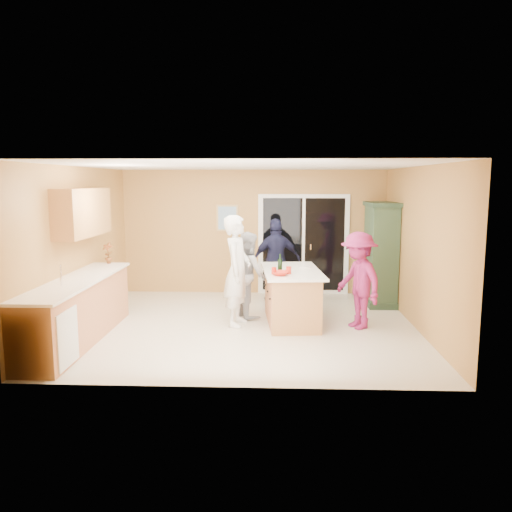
{
  "coord_description": "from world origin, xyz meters",
  "views": [
    {
      "loc": [
        0.48,
        -7.96,
        2.35
      ],
      "look_at": [
        0.15,
        0.1,
        1.15
      ],
      "focal_mm": 35.0,
      "sensor_mm": 36.0,
      "label": 1
    }
  ],
  "objects_px": {
    "green_hutch": "(381,255)",
    "woman_white": "(237,271)",
    "woman_navy": "(276,261)",
    "kitchen_island": "(291,298)",
    "woman_magenta": "(358,280)",
    "woman_grey": "(249,274)"
  },
  "relations": [
    {
      "from": "kitchen_island",
      "to": "woman_magenta",
      "type": "bearing_deg",
      "value": -18.95
    },
    {
      "from": "green_hutch",
      "to": "woman_white",
      "type": "bearing_deg",
      "value": -149.4
    },
    {
      "from": "green_hutch",
      "to": "woman_navy",
      "type": "bearing_deg",
      "value": 179.35
    },
    {
      "from": "kitchen_island",
      "to": "woman_navy",
      "type": "bearing_deg",
      "value": 95.1
    },
    {
      "from": "green_hutch",
      "to": "woman_navy",
      "type": "height_order",
      "value": "green_hutch"
    },
    {
      "from": "woman_navy",
      "to": "woman_magenta",
      "type": "xyz_separation_m",
      "value": [
        1.32,
        -1.68,
        -0.04
      ]
    },
    {
      "from": "woman_grey",
      "to": "green_hutch",
      "type": "bearing_deg",
      "value": -92.35
    },
    {
      "from": "woman_white",
      "to": "woman_navy",
      "type": "relative_size",
      "value": 1.1
    },
    {
      "from": "kitchen_island",
      "to": "green_hutch",
      "type": "height_order",
      "value": "green_hutch"
    },
    {
      "from": "woman_magenta",
      "to": "kitchen_island",
      "type": "bearing_deg",
      "value": -130.22
    },
    {
      "from": "green_hutch",
      "to": "woman_magenta",
      "type": "bearing_deg",
      "value": -112.49
    },
    {
      "from": "woman_navy",
      "to": "kitchen_island",
      "type": "bearing_deg",
      "value": 84.07
    },
    {
      "from": "woman_white",
      "to": "woman_navy",
      "type": "xyz_separation_m",
      "value": [
        0.64,
        1.59,
        -0.08
      ]
    },
    {
      "from": "woman_magenta",
      "to": "woman_grey",
      "type": "bearing_deg",
      "value": -135.64
    },
    {
      "from": "kitchen_island",
      "to": "woman_magenta",
      "type": "height_order",
      "value": "woman_magenta"
    },
    {
      "from": "kitchen_island",
      "to": "green_hutch",
      "type": "xyz_separation_m",
      "value": [
        1.75,
        1.39,
        0.54
      ]
    },
    {
      "from": "kitchen_island",
      "to": "woman_navy",
      "type": "xyz_separation_m",
      "value": [
        -0.26,
        1.41,
        0.4
      ]
    },
    {
      "from": "green_hutch",
      "to": "woman_magenta",
      "type": "xyz_separation_m",
      "value": [
        -0.68,
        -1.65,
        -0.18
      ]
    },
    {
      "from": "woman_grey",
      "to": "woman_magenta",
      "type": "height_order",
      "value": "woman_magenta"
    },
    {
      "from": "green_hutch",
      "to": "woman_grey",
      "type": "height_order",
      "value": "green_hutch"
    },
    {
      "from": "woman_grey",
      "to": "woman_navy",
      "type": "xyz_separation_m",
      "value": [
        0.48,
        1.05,
        0.08
      ]
    },
    {
      "from": "woman_navy",
      "to": "green_hutch",
      "type": "bearing_deg",
      "value": 163.19
    }
  ]
}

